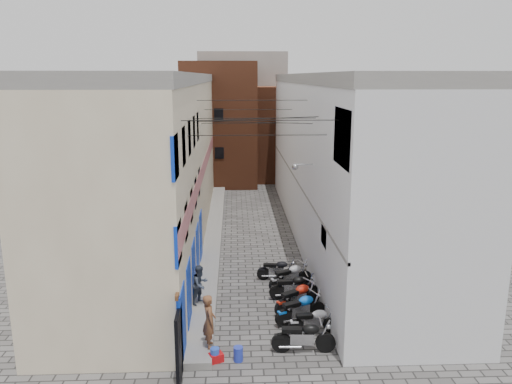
{
  "coord_description": "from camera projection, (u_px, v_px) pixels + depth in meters",
  "views": [
    {
      "loc": [
        -0.84,
        -13.79,
        8.85
      ],
      "look_at": [
        0.27,
        11.37,
        3.0
      ],
      "focal_mm": 35.0,
      "sensor_mm": 36.0,
      "label": 1
    }
  ],
  "objects": [
    {
      "name": "building_far_brick_right",
      "position": [
        278.0,
        133.0,
        43.87
      ],
      "size": [
        5.0,
        6.0,
        8.0
      ],
      "primitive_type": "cube",
      "color": "brown",
      "rests_on": "ground"
    },
    {
      "name": "building_far_concrete",
      "position": [
        243.0,
        113.0,
        47.3
      ],
      "size": [
        8.0,
        5.0,
        11.0
      ],
      "primitive_type": "cube",
      "color": "gray",
      "rests_on": "ground"
    },
    {
      "name": "motorcycle_a",
      "position": [
        304.0,
        335.0,
        16.28
      ],
      "size": [
        2.14,
        0.77,
        1.22
      ],
      "primitive_type": null,
      "rotation": [
        0.0,
        0.0,
        -1.62
      ],
      "color": "black",
      "rests_on": "ground"
    },
    {
      "name": "motorcycle_b",
      "position": [
        314.0,
        319.0,
        17.47
      ],
      "size": [
        1.91,
        0.77,
        1.08
      ],
      "primitive_type": null,
      "rotation": [
        0.0,
        0.0,
        -1.47
      ],
      "color": "silver",
      "rests_on": "ground"
    },
    {
      "name": "red_crate",
      "position": [
        216.0,
        357.0,
        15.85
      ],
      "size": [
        0.52,
        0.47,
        0.27
      ],
      "primitive_type": "cube",
      "rotation": [
        0.0,
        0.0,
        0.4
      ],
      "color": "#B50C10",
      "rests_on": "ground"
    },
    {
      "name": "plinth",
      "position": [
        213.0,
        236.0,
        27.99
      ],
      "size": [
        0.9,
        26.0,
        0.25
      ],
      "primitive_type": "cube",
      "color": "gray",
      "rests_on": "ground"
    },
    {
      "name": "person_a",
      "position": [
        209.0,
        321.0,
        16.1
      ],
      "size": [
        0.55,
        0.73,
        1.8
      ],
      "primitive_type": "imported",
      "rotation": [
        0.0,
        0.0,
        1.77
      ],
      "color": "brown",
      "rests_on": "plinth"
    },
    {
      "name": "motorcycle_d",
      "position": [
        298.0,
        296.0,
        19.15
      ],
      "size": [
        2.17,
        1.74,
        1.24
      ],
      "primitive_type": null,
      "rotation": [
        0.0,
        0.0,
        -1.0
      ],
      "color": "red",
      "rests_on": "ground"
    },
    {
      "name": "building_far_brick_left",
      "position": [
        220.0,
        124.0,
        41.48
      ],
      "size": [
        6.0,
        6.0,
        10.0
      ],
      "primitive_type": "cube",
      "color": "brown",
      "rests_on": "ground"
    },
    {
      "name": "motorcycle_e",
      "position": [
        294.0,
        285.0,
        20.21
      ],
      "size": [
        2.04,
        0.74,
        1.16
      ],
      "primitive_type": null,
      "rotation": [
        0.0,
        0.0,
        -1.52
      ],
      "color": "black",
      "rests_on": "ground"
    },
    {
      "name": "water_jug_near",
      "position": [
        215.0,
        355.0,
        15.83
      ],
      "size": [
        0.35,
        0.35,
        0.46
      ],
      "primitive_type": "cylinder",
      "rotation": [
        0.0,
        0.0,
        -0.23
      ],
      "color": "blue",
      "rests_on": "ground"
    },
    {
      "name": "building_right",
      "position": [
        341.0,
        158.0,
        27.3
      ],
      "size": [
        5.94,
        26.0,
        9.0
      ],
      "color": "silver",
      "rests_on": "ground"
    },
    {
      "name": "person_b",
      "position": [
        200.0,
        284.0,
        19.24
      ],
      "size": [
        0.92,
        0.95,
        1.54
      ],
      "primitive_type": "imported",
      "rotation": [
        0.0,
        0.0,
        0.9
      ],
      "color": "#333C4D",
      "rests_on": "plinth"
    },
    {
      "name": "motorcycle_c",
      "position": [
        301.0,
        307.0,
        18.28
      ],
      "size": [
        2.17,
        1.46,
        1.21
      ],
      "primitive_type": null,
      "rotation": [
        0.0,
        0.0,
        -1.15
      ],
      "color": "blue",
      "rests_on": "ground"
    },
    {
      "name": "motorcycle_f",
      "position": [
        291.0,
        275.0,
        21.21
      ],
      "size": [
        2.17,
        1.56,
        1.22
      ],
      "primitive_type": null,
      "rotation": [
        0.0,
        0.0,
        -1.09
      ],
      "color": "#ACACB1",
      "rests_on": "ground"
    },
    {
      "name": "overhead_wires",
      "position": [
        253.0,
        118.0,
        21.28
      ],
      "size": [
        5.8,
        13.02,
        1.32
      ],
      "color": "black",
      "rests_on": "ground"
    },
    {
      "name": "motorcycle_g",
      "position": [
        277.0,
        269.0,
        22.12
      ],
      "size": [
        1.87,
        0.71,
        1.06
      ],
      "primitive_type": null,
      "rotation": [
        0.0,
        0.0,
        -1.64
      ],
      "color": "black",
      "rests_on": "ground"
    },
    {
      "name": "building_left",
      "position": [
        157.0,
        159.0,
        26.82
      ],
      "size": [
        5.1,
        27.0,
        9.0
      ],
      "color": "#C6B696",
      "rests_on": "ground"
    },
    {
      "name": "water_jug_far",
      "position": [
        238.0,
        354.0,
        15.85
      ],
      "size": [
        0.41,
        0.41,
        0.48
      ],
      "primitive_type": "cylinder",
      "rotation": [
        0.0,
        0.0,
        0.42
      ],
      "color": "#2334B1",
      "rests_on": "ground"
    },
    {
      "name": "ground",
      "position": [
        263.0,
        369.0,
        15.46
      ],
      "size": [
        90.0,
        90.0,
        0.0
      ],
      "primitive_type": "plane",
      "color": "#4E4B49",
      "rests_on": "ground"
    },
    {
      "name": "far_shopfront",
      "position": [
        245.0,
        175.0,
        39.71
      ],
      "size": [
        2.0,
        0.3,
        2.4
      ],
      "primitive_type": "cube",
      "color": "black",
      "rests_on": "ground"
    }
  ]
}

